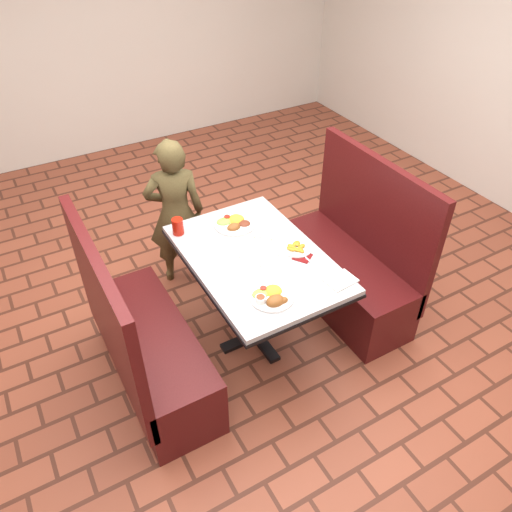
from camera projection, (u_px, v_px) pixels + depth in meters
name	position (u px, v px, depth m)	size (l,w,h in m)	color
room	(256.00, 71.00, 2.45)	(7.00, 7.04, 2.82)	brown
dining_table	(256.00, 268.00, 3.23)	(0.81, 1.21, 0.75)	#B5B8BA
booth_bench_left	(146.00, 348.00, 3.13)	(0.47, 1.20, 1.17)	#4B1111
booth_bench_right	(348.00, 267.00, 3.74)	(0.47, 1.20, 1.17)	#4B1111
diner_person	(176.00, 214.00, 3.80)	(0.45, 0.29, 1.23)	brown
near_dinner_plate	(271.00, 295.00, 2.85)	(0.26, 0.26, 0.08)	white
far_dinner_plate	(234.00, 222.00, 3.43)	(0.28, 0.28, 0.07)	white
plantain_plate	(297.00, 248.00, 3.22)	(0.20, 0.20, 0.03)	white
maroon_napkin	(302.00, 257.00, 3.16)	(0.11, 0.11, 0.00)	#600E0F
spoon_utensil	(306.00, 258.00, 3.15)	(0.01, 0.13, 0.00)	#B7B8BC
red_tumbler	(178.00, 226.00, 3.33)	(0.08, 0.08, 0.11)	#B8190C
paper_napkin	(341.00, 280.00, 2.98)	(0.18, 0.13, 0.01)	white
knife_utensil	(284.00, 290.00, 2.91)	(0.01, 0.15, 0.00)	silver
fork_utensil	(277.00, 289.00, 2.91)	(0.01, 0.15, 0.00)	silver
lettuce_shreds	(257.00, 249.00, 3.23)	(0.28, 0.32, 0.00)	#83C64F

